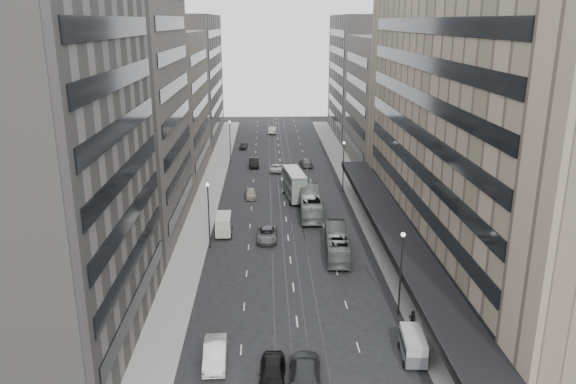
{
  "coord_description": "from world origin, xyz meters",
  "views": [
    {
      "loc": [
        -2.64,
        -52.15,
        26.75
      ],
      "look_at": [
        0.08,
        17.32,
        5.44
      ],
      "focal_mm": 35.0,
      "sensor_mm": 36.0,
      "label": 1
    }
  ],
  "objects": [
    {
      "name": "building_left_b",
      "position": [
        -21.5,
        19.0,
        17.0
      ],
      "size": [
        15.0,
        26.0,
        34.0
      ],
      "primitive_type": "cube",
      "color": "#4F4A45",
      "rests_on": "ground"
    },
    {
      "name": "bus_far",
      "position": [
        3.56,
        23.9,
        1.67
      ],
      "size": [
        3.25,
        12.09,
        3.34
      ],
      "primitive_type": "imported",
      "rotation": [
        0.0,
        0.0,
        3.1
      ],
      "color": "gray",
      "rests_on": "ground"
    },
    {
      "name": "sedan_7",
      "position": [
        4.9,
        51.85,
        0.75
      ],
      "size": [
        2.59,
        5.36,
        1.5
      ],
      "primitive_type": "imported",
      "rotation": [
        0.0,
        0.0,
        3.24
      ],
      "color": "#565658",
      "rests_on": "ground"
    },
    {
      "name": "lamp_right_near",
      "position": [
        9.7,
        -5.0,
        5.2
      ],
      "size": [
        0.44,
        0.44,
        8.32
      ],
      "color": "#262628",
      "rests_on": "ground"
    },
    {
      "name": "vw_microbus",
      "position": [
        9.2,
        -12.27,
        1.24
      ],
      "size": [
        2.18,
        4.27,
        2.23
      ],
      "rotation": [
        0.0,
        0.0,
        -0.08
      ],
      "color": "#53585A",
      "rests_on": "ground"
    },
    {
      "name": "sedan_5",
      "position": [
        -5.09,
        51.8,
        0.83
      ],
      "size": [
        2.02,
        5.12,
        1.66
      ],
      "primitive_type": "imported",
      "rotation": [
        0.0,
        0.0,
        0.05
      ],
      "color": "black",
      "rests_on": "ground"
    },
    {
      "name": "department_store",
      "position": [
        21.45,
        8.0,
        14.95
      ],
      "size": [
        19.2,
        60.0,
        30.0
      ],
      "color": "gray",
      "rests_on": "ground"
    },
    {
      "name": "double_decker",
      "position": [
        1.63,
        31.21,
        2.46
      ],
      "size": [
        3.46,
        8.56,
        4.55
      ],
      "rotation": [
        0.0,
        0.0,
        0.13
      ],
      "color": "gray",
      "rests_on": "ground"
    },
    {
      "name": "sedan_6",
      "position": [
        -0.77,
        48.3,
        0.69
      ],
      "size": [
        2.93,
        5.21,
        1.37
      ],
      "primitive_type": "imported",
      "rotation": [
        0.0,
        0.0,
        3.01
      ],
      "color": "beige",
      "rests_on": "ground"
    },
    {
      "name": "sedan_0",
      "position": [
        -2.39,
        -15.0,
        0.85
      ],
      "size": [
        2.26,
        5.11,
        1.71
      ],
      "primitive_type": "imported",
      "rotation": [
        0.0,
        0.0,
        -0.05
      ],
      "color": "black",
      "rests_on": "ground"
    },
    {
      "name": "sedan_4",
      "position": [
        -5.25,
        32.19,
        0.73
      ],
      "size": [
        2.1,
        4.44,
        1.47
      ],
      "primitive_type": "imported",
      "rotation": [
        0.0,
        0.0,
        0.09
      ],
      "color": "#A29486",
      "rests_on": "ground"
    },
    {
      "name": "bus_near",
      "position": [
        5.56,
        9.31,
        1.48
      ],
      "size": [
        3.24,
        10.79,
        2.96
      ],
      "primitive_type": "imported",
      "rotation": [
        0.0,
        0.0,
        3.07
      ],
      "color": "slate",
      "rests_on": "ground"
    },
    {
      "name": "sedan_8",
      "position": [
        -7.65,
        67.7,
        0.67
      ],
      "size": [
        1.83,
        4.01,
        1.33
      ],
      "primitive_type": "imported",
      "rotation": [
        0.0,
        0.0,
        -0.07
      ],
      "color": "#242426",
      "rests_on": "ground"
    },
    {
      "name": "lamp_left_far",
      "position": [
        -9.7,
        55.0,
        5.2
      ],
      "size": [
        0.44,
        0.44,
        8.32
      ],
      "color": "#262628",
      "rests_on": "ground"
    },
    {
      "name": "pedestrian",
      "position": [
        10.2,
        -8.08,
        1.09
      ],
      "size": [
        0.73,
        0.52,
        1.89
      ],
      "primitive_type": "imported",
      "rotation": [
        0.0,
        0.0,
        3.25
      ],
      "color": "black",
      "rests_on": "sidewalk_right"
    },
    {
      "name": "ground",
      "position": [
        0.0,
        0.0,
        0.0
      ],
      "size": [
        220.0,
        220.0,
        0.0
      ],
      "primitive_type": "plane",
      "color": "black",
      "rests_on": "ground"
    },
    {
      "name": "lamp_right_far",
      "position": [
        9.7,
        35.0,
        5.2
      ],
      "size": [
        0.44,
        0.44,
        8.32
      ],
      "color": "#262628",
      "rests_on": "ground"
    },
    {
      "name": "building_right_far",
      "position": [
        21.5,
        82.0,
        14.0
      ],
      "size": [
        15.0,
        32.0,
        28.0
      ],
      "primitive_type": "cube",
      "color": "slate",
      "rests_on": "ground"
    },
    {
      "name": "sedan_1",
      "position": [
        -7.02,
        -12.29,
        0.85
      ],
      "size": [
        2.0,
        5.23,
        1.7
      ],
      "primitive_type": "imported",
      "rotation": [
        0.0,
        0.0,
        0.04
      ],
      "color": "silver",
      "rests_on": "ground"
    },
    {
      "name": "building_left_c",
      "position": [
        -21.5,
        46.0,
        12.5
      ],
      "size": [
        15.0,
        28.0,
        25.0
      ],
      "primitive_type": "cube",
      "color": "#74675A",
      "rests_on": "ground"
    },
    {
      "name": "lamp_left_near",
      "position": [
        -9.7,
        12.0,
        5.2
      ],
      "size": [
        0.44,
        0.44,
        8.32
      ],
      "color": "#262628",
      "rests_on": "ground"
    },
    {
      "name": "sidewalk_right",
      "position": [
        12.0,
        37.5,
        0.07
      ],
      "size": [
        4.0,
        125.0,
        0.15
      ],
      "primitive_type": "cube",
      "color": "gray",
      "rests_on": "ground"
    },
    {
      "name": "building_left_a",
      "position": [
        -21.5,
        -8.0,
        15.0
      ],
      "size": [
        15.0,
        28.0,
        30.0
      ],
      "primitive_type": "cube",
      "color": "slate",
      "rests_on": "ground"
    },
    {
      "name": "sidewalk_left",
      "position": [
        -12.0,
        37.5,
        0.07
      ],
      "size": [
        4.0,
        125.0,
        0.15
      ],
      "primitive_type": "cube",
      "color": "gray",
      "rests_on": "ground"
    },
    {
      "name": "sedan_3",
      "position": [
        0.15,
        -14.85,
        0.86
      ],
      "size": [
        2.79,
        6.07,
        1.72
      ],
      "primitive_type": "imported",
      "rotation": [
        0.0,
        0.0,
        3.08
      ],
      "color": "#292A2C",
      "rests_on": "ground"
    },
    {
      "name": "building_left_d",
      "position": [
        -21.5,
        79.0,
        14.0
      ],
      "size": [
        15.0,
        38.0,
        28.0
      ],
      "primitive_type": "cube",
      "color": "slate",
      "rests_on": "ground"
    },
    {
      "name": "panel_van",
      "position": [
        -8.33,
        16.33,
        1.48
      ],
      "size": [
        2.21,
        4.32,
        2.69
      ],
      "rotation": [
        0.0,
        0.0,
        0.03
      ],
      "color": "beige",
      "rests_on": "ground"
    },
    {
      "name": "building_right_mid",
      "position": [
        21.5,
        52.0,
        12.0
      ],
      "size": [
        15.0,
        28.0,
        24.0
      ],
      "primitive_type": "cube",
      "color": "#4F4A45",
      "rests_on": "ground"
    },
    {
      "name": "sedan_9",
      "position": [
        -1.02,
        84.76,
        0.83
      ],
      "size": [
        2.34,
        5.2,
        1.66
      ],
      "primitive_type": "imported",
      "rotation": [
        0.0,
        0.0,
        3.02
      ],
      "color": "#BDB09D",
      "rests_on": "ground"
    },
    {
      "name": "sedan_2",
      "position": [
        -2.71,
        14.34,
        0.76
      ],
      "size": [
        2.65,
        5.51,
        1.51
      ],
      "primitive_type": "imported",
      "rotation": [
        0.0,
        0.0,
        -0.03
      ],
      "color": "#59595C",
      "rests_on": "ground"
    }
  ]
}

